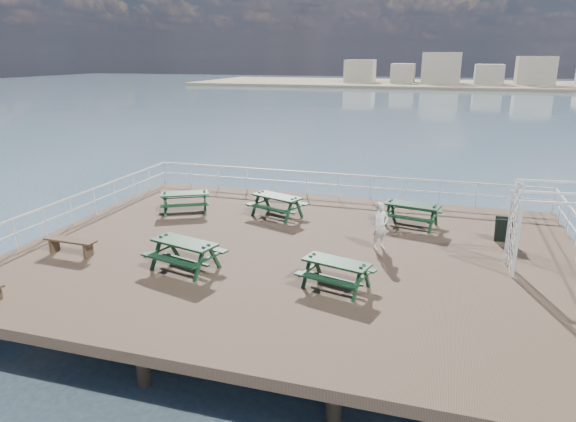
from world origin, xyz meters
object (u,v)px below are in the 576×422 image
at_px(picnic_table_d, 185,249).
at_px(picnic_table_e, 336,268).
at_px(picnic_table_c, 412,210).
at_px(picnic_table_b, 277,201).
at_px(flat_bench_near, 71,243).
at_px(picnic_table_a, 185,198).
at_px(person, 380,226).
at_px(trellis_arbor, 551,233).

relative_size(picnic_table_d, picnic_table_e, 1.11).
bearing_deg(picnic_table_c, picnic_table_b, -164.66).
bearing_deg(picnic_table_b, picnic_table_d, -79.72).
bearing_deg(picnic_table_d, flat_bench_near, -164.77).
bearing_deg(picnic_table_a, person, -40.21).
height_order(picnic_table_d, picnic_table_e, picnic_table_d).
xyz_separation_m(picnic_table_b, trellis_arbor, (9.35, -2.91, 0.62)).
xyz_separation_m(flat_bench_near, trellis_arbor, (14.45, 2.93, 0.86)).
bearing_deg(picnic_table_e, person, 91.57).
relative_size(picnic_table_d, person, 1.49).
xyz_separation_m(picnic_table_c, picnic_table_e, (-1.60, -6.10, -0.05)).
distance_m(picnic_table_c, picnic_table_e, 6.31).
relative_size(picnic_table_b, person, 1.51).
bearing_deg(picnic_table_e, picnic_table_a, 159.45).
height_order(picnic_table_e, flat_bench_near, picnic_table_e).
distance_m(picnic_table_b, trellis_arbor, 9.81).
height_order(picnic_table_a, picnic_table_c, picnic_table_c).
bearing_deg(person, picnic_table_a, 123.05).
xyz_separation_m(picnic_table_b, picnic_table_c, (5.21, 0.34, 0.00)).
bearing_deg(picnic_table_c, picnic_table_d, -123.82).
bearing_deg(picnic_table_b, picnic_table_e, -37.74).
relative_size(picnic_table_e, flat_bench_near, 1.18).
relative_size(trellis_arbor, person, 1.75).
xyz_separation_m(picnic_table_a, picnic_table_c, (8.98, 0.90, 0.03)).
xyz_separation_m(picnic_table_a, flat_bench_near, (-1.32, -5.27, -0.21)).
bearing_deg(picnic_table_e, picnic_table_c, 89.91).
bearing_deg(picnic_table_d, picnic_table_c, 59.21).
bearing_deg(picnic_table_c, picnic_table_e, -93.12).
bearing_deg(picnic_table_c, flat_bench_near, -137.49).
distance_m(picnic_table_a, picnic_table_e, 9.03).
bearing_deg(picnic_table_b, picnic_table_a, -151.42).
distance_m(picnic_table_e, flat_bench_near, 8.71).
height_order(trellis_arbor, person, trellis_arbor).
xyz_separation_m(picnic_table_a, trellis_arbor, (13.12, -2.35, 0.65)).
bearing_deg(picnic_table_c, person, -95.10).
bearing_deg(flat_bench_near, picnic_table_b, 51.05).
height_order(picnic_table_c, flat_bench_near, picnic_table_c).
height_order(picnic_table_a, trellis_arbor, trellis_arbor).
bearing_deg(trellis_arbor, picnic_table_d, -170.04).
bearing_deg(person, picnic_table_b, 107.00).
xyz_separation_m(picnic_table_b, picnic_table_e, (3.61, -5.76, -0.05)).
relative_size(picnic_table_b, picnic_table_c, 1.06).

